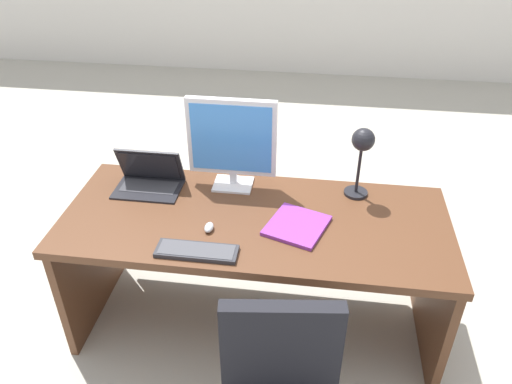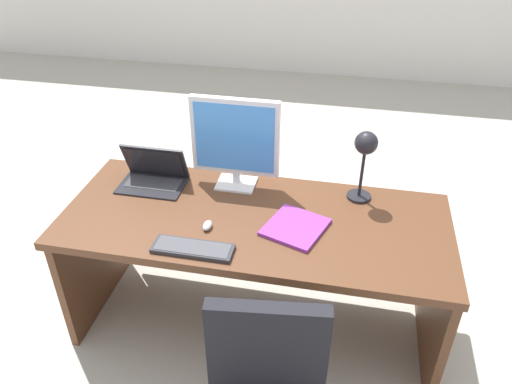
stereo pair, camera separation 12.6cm
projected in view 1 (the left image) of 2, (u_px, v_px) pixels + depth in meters
The scene contains 8 objects.
ground at pixel (281, 181), 4.01m from camera, with size 12.00×12.00×0.00m, color #B7B2A3.
desk at pixel (256, 243), 2.51m from camera, with size 1.84×0.77×0.73m.
monitor at pixel (232, 140), 2.46m from camera, with size 0.44×0.16×0.48m.
laptop at pixel (149, 175), 2.57m from camera, with size 0.34×0.23×0.21m.
keyboard at pixel (197, 251), 2.15m from camera, with size 0.36×0.11×0.02m.
mouse at pixel (209, 227), 2.28m from camera, with size 0.04×0.07×0.03m.
desk_lamp at pixel (362, 148), 2.37m from camera, with size 0.12×0.14×0.38m.
book at pixel (297, 226), 2.30m from camera, with size 0.32×0.33×0.02m.
Camera 1 is at (0.27, -1.89, 2.14)m, focal length 34.98 mm.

